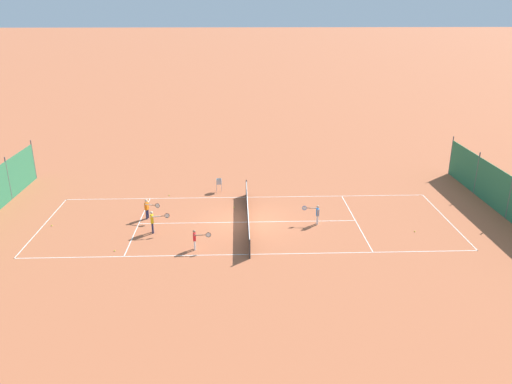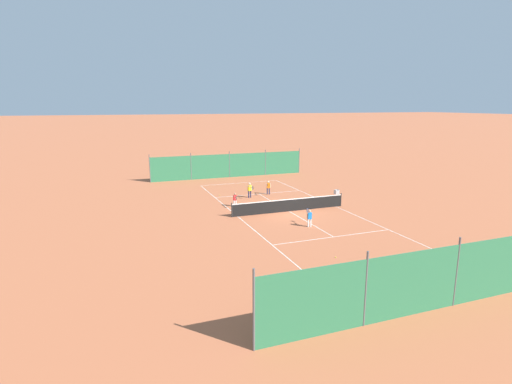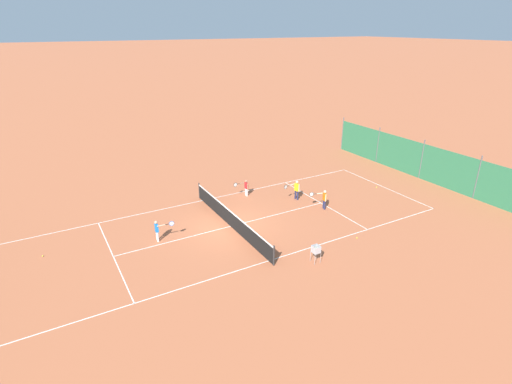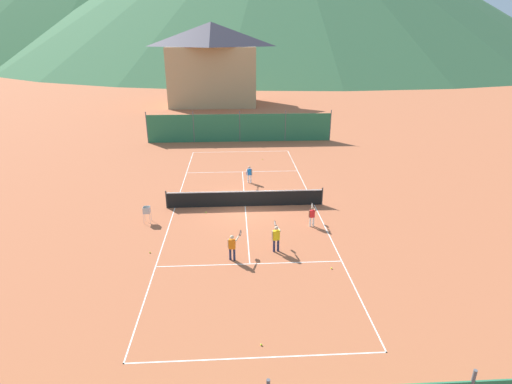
{
  "view_description": "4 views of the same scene",
  "coord_description": "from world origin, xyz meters",
  "views": [
    {
      "loc": [
        26.95,
        -0.5,
        11.91
      ],
      "look_at": [
        -1.56,
        0.54,
        1.31
      ],
      "focal_mm": 35.0,
      "sensor_mm": 36.0,
      "label": 1
    },
    {
      "loc": [
        12.68,
        26.53,
        7.97
      ],
      "look_at": [
        1.92,
        -2.05,
        1.23
      ],
      "focal_mm": 28.0,
      "sensor_mm": 36.0,
      "label": 2
    },
    {
      "loc": [
        -18.0,
        8.63,
        10.44
      ],
      "look_at": [
        1.51,
        -2.5,
        1.02
      ],
      "focal_mm": 28.0,
      "sensor_mm": 36.0,
      "label": 3
    },
    {
      "loc": [
        -0.59,
        -21.55,
        9.33
      ],
      "look_at": [
        0.62,
        -0.27,
        0.99
      ],
      "focal_mm": 28.0,
      "sensor_mm": 36.0,
      "label": 4
    }
  ],
  "objects": [
    {
      "name": "tennis_ball_alley_left",
      "position": [
        0.16,
        -11.38,
        0.03
      ],
      "size": [
        0.07,
        0.07,
        0.07
      ],
      "primitive_type": "sphere",
      "color": "#CCE033",
      "rests_on": "ground"
    },
    {
      "name": "court_line_markings",
      "position": [
        0.0,
        0.0,
        0.0
      ],
      "size": [
        8.25,
        23.85,
        0.01
      ],
      "color": "white",
      "rests_on": "ground"
    },
    {
      "name": "player_near_service",
      "position": [
        0.41,
        3.99,
        0.68
      ],
      "size": [
        0.44,
        0.97,
        1.17
      ],
      "color": "white",
      "rests_on": "ground"
    },
    {
      "name": "player_far_baseline",
      "position": [
        -0.74,
        -5.97,
        0.72
      ],
      "size": [
        0.64,
        0.96,
        1.23
      ],
      "color": "#23284C",
      "rests_on": "ground"
    },
    {
      "name": "ground_plane",
      "position": [
        0.0,
        0.0,
        0.0
      ],
      "size": [
        600.0,
        600.0,
        0.0
      ],
      "primitive_type": "plane",
      "color": "#B7603D"
    },
    {
      "name": "tennis_ball_far_corner",
      "position": [
        -4.56,
        -5.2,
        0.03
      ],
      "size": [
        0.07,
        0.07,
        0.07
      ],
      "primitive_type": "sphere",
      "color": "#CCE033",
      "rests_on": "ground"
    },
    {
      "name": "alpine_chalet",
      "position": [
        -3.42,
        38.22,
        5.82
      ],
      "size": [
        13.0,
        10.0,
        11.2
      ],
      "color": "tan",
      "rests_on": "ground"
    },
    {
      "name": "tennis_ball_by_net_left",
      "position": [
        -2.24,
        -0.83,
        0.03
      ],
      "size": [
        0.07,
        0.07,
        0.07
      ],
      "primitive_type": "sphere",
      "color": "#CCE033",
      "rests_on": "ground"
    },
    {
      "name": "tennis_net",
      "position": [
        0.0,
        0.0,
        0.5
      ],
      "size": [
        9.18,
        0.08,
        1.06
      ],
      "color": "#2D2D2D",
      "rests_on": "ground"
    },
    {
      "name": "tennis_ball_service_box",
      "position": [
        1.71,
        9.39,
        0.03
      ],
      "size": [
        0.07,
        0.07,
        0.07
      ],
      "primitive_type": "sphere",
      "color": "#CCE033",
      "rests_on": "ground"
    },
    {
      "name": "ball_hopper",
      "position": [
        -5.31,
        -1.86,
        0.66
      ],
      "size": [
        0.36,
        0.36,
        0.89
      ],
      "color": "#B7B7BC",
      "rests_on": "ground"
    },
    {
      "name": "player_far_service",
      "position": [
        1.26,
        -5.33,
        0.76
      ],
      "size": [
        0.43,
        1.1,
        1.3
      ],
      "color": "#23284C",
      "rests_on": "ground"
    },
    {
      "name": "player_near_baseline",
      "position": [
        3.42,
        -2.79,
        0.65
      ],
      "size": [
        0.38,
        0.95,
        1.1
      ],
      "color": "white",
      "rests_on": "ground"
    },
    {
      "name": "tennis_ball_mid_court",
      "position": [
        3.49,
        -7.0,
        0.03
      ],
      "size": [
        0.07,
        0.07,
        0.07
      ],
      "primitive_type": "sphere",
      "color": "#CCE033",
      "rests_on": "ground"
    },
    {
      "name": "windscreen_fence_far",
      "position": [
        -0.0,
        15.5,
        1.31
      ],
      "size": [
        17.28,
        0.08,
        2.9
      ],
      "color": "#2D754C",
      "rests_on": "ground"
    }
  ]
}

